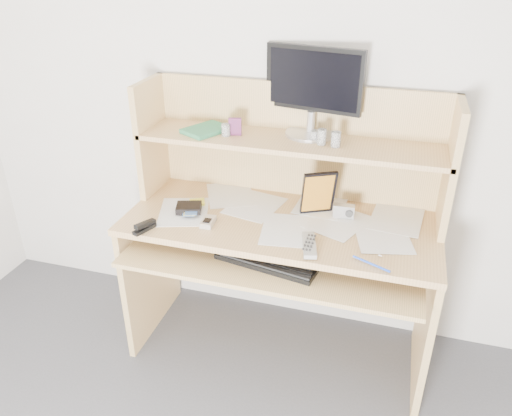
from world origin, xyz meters
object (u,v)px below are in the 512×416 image
(tv_remote, at_px, (309,245))
(monitor, at_px, (313,89))
(desk, at_px, (284,222))
(keyboard, at_px, (268,260))
(game_case, at_px, (318,193))

(tv_remote, distance_m, monitor, 0.70)
(desk, height_order, tv_remote, desk)
(tv_remote, bearing_deg, monitor, 88.25)
(desk, xyz_separation_m, monitor, (0.07, 0.17, 0.59))
(desk, bearing_deg, monitor, 67.22)
(keyboard, distance_m, game_case, 0.39)
(desk, xyz_separation_m, game_case, (0.15, 0.01, 0.17))
(tv_remote, bearing_deg, game_case, 79.96)
(monitor, bearing_deg, game_case, -52.82)
(desk, height_order, monitor, monitor)
(keyboard, height_order, monitor, monitor)
(game_case, bearing_deg, keyboard, -144.73)
(tv_remote, height_order, monitor, monitor)
(keyboard, distance_m, monitor, 0.77)
(tv_remote, height_order, game_case, game_case)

